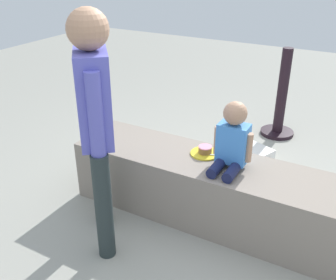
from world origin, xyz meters
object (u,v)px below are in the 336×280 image
object	(u,v)px
cake_plate	(205,151)
adult_standing	(95,114)
party_cup_red	(255,167)
handbag_black_leather	(162,152)
child_seated	(232,140)
water_bottle_near_gift	(309,182)
cake_box_white	(253,154)

from	to	relation	value
cake_plate	adult_standing	bearing A→B (deg)	-124.78
party_cup_red	handbag_black_leather	bearing A→B (deg)	-164.75
cake_plate	party_cup_red	xyz separation A→B (m)	(0.20, 0.72, -0.45)
child_seated	water_bottle_near_gift	xyz separation A→B (m)	(0.46, 0.74, -0.61)
child_seated	water_bottle_near_gift	bearing A→B (deg)	58.29
water_bottle_near_gift	handbag_black_leather	distance (m)	1.36
child_seated	handbag_black_leather	world-z (taller)	child_seated
party_cup_red	cake_box_white	world-z (taller)	party_cup_red
child_seated	adult_standing	size ratio (longest dim) A/B	0.30
child_seated	handbag_black_leather	distance (m)	1.22
water_bottle_near_gift	cake_box_white	size ratio (longest dim) A/B	0.58
water_bottle_near_gift	cake_box_white	distance (m)	0.67
child_seated	party_cup_red	xyz separation A→B (m)	(-0.04, 0.81, -0.64)
cake_plate	party_cup_red	size ratio (longest dim) A/B	1.90
adult_standing	cake_plate	xyz separation A→B (m)	(0.46, 0.66, -0.45)
adult_standing	water_bottle_near_gift	bearing A→B (deg)	48.72
child_seated	adult_standing	bearing A→B (deg)	-140.56
cake_plate	handbag_black_leather	bearing A→B (deg)	143.06
handbag_black_leather	child_seated	bearing A→B (deg)	-33.31
adult_standing	cake_box_white	world-z (taller)	adult_standing
adult_standing	cake_plate	bearing A→B (deg)	55.22
handbag_black_leather	party_cup_red	bearing A→B (deg)	15.25
water_bottle_near_gift	cake_plate	bearing A→B (deg)	-136.79
adult_standing	party_cup_red	distance (m)	1.78
water_bottle_near_gift	handbag_black_leather	xyz separation A→B (m)	(-1.35, -0.16, 0.02)
cake_plate	water_bottle_near_gift	world-z (taller)	cake_plate
child_seated	cake_plate	world-z (taller)	child_seated
child_seated	water_bottle_near_gift	world-z (taller)	child_seated
cake_plate	water_bottle_near_gift	bearing A→B (deg)	43.21
adult_standing	handbag_black_leather	bearing A→B (deg)	99.42
adult_standing	handbag_black_leather	world-z (taller)	adult_standing
party_cup_red	cake_box_white	bearing A→B (deg)	111.70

